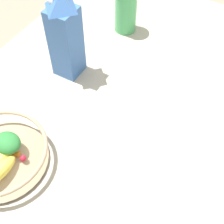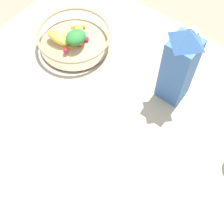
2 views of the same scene
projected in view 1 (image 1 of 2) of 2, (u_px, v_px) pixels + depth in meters
ground_plane at (166, 124)px, 0.88m from camera, size 6.00×6.00×0.00m
countertop at (167, 119)px, 0.87m from camera, size 1.16×1.16×0.04m
fruit_bowl at (0, 154)px, 0.73m from camera, size 0.23×0.23×0.08m
milk_carton at (65, 37)px, 0.85m from camera, size 0.07×0.07×0.26m
drinking_cup at (126, 11)px, 1.02m from camera, size 0.08×0.08×0.14m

